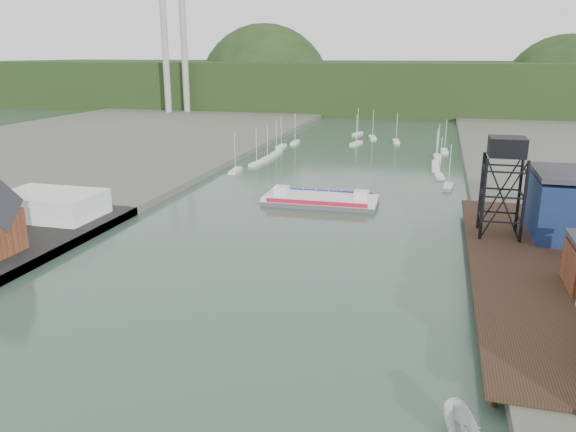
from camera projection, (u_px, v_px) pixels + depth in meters
The scene contains 9 objects.
ground at pixel (118, 431), 47.47m from camera, with size 600.00×600.00×0.00m, color #2C453A.
east_pier at pixel (520, 265), 79.49m from camera, with size 14.00×70.00×2.45m.
white_shed at pixel (51, 204), 103.69m from camera, with size 18.00×12.00×4.50m, color silver.
lift_tower at pixel (506, 153), 88.20m from camera, with size 6.50×6.50×16.00m.
marina_sailboats at pixel (356, 154), 175.78m from camera, with size 57.71×92.65×0.90m.
smokestacks at pixel (175, 55), 281.05m from camera, with size 11.20×8.20×60.00m.
distant_hills at pixel (391, 90), 325.06m from camera, with size 500.00×120.00×80.00m.
chain_ferry at pixel (320, 200), 118.43m from camera, with size 23.97×10.15×3.43m.
motorboat at pixel (462, 430), 45.63m from camera, with size 2.45×6.52×2.52m, color silver.
Camera 1 is at (24.38, -35.38, 30.78)m, focal length 35.00 mm.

